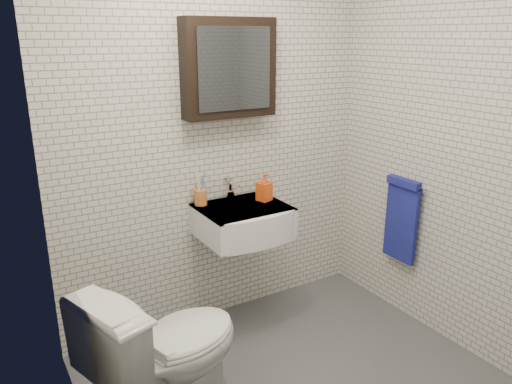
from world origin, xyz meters
TOP-DOWN VIEW (x-y plane):
  - room_shell at (0.00, 0.00)m, footprint 2.22×2.02m
  - washbasin at (0.05, 0.73)m, footprint 0.55×0.50m
  - faucet at (0.05, 0.93)m, footprint 0.06×0.20m
  - mirror_cabinet at (0.05, 0.93)m, footprint 0.60×0.15m
  - towel_rail at (1.04, 0.35)m, footprint 0.09×0.30m
  - toothbrush_cup at (-0.16, 0.94)m, footprint 0.10×0.10m
  - soap_bottle at (0.23, 0.80)m, footprint 0.11×0.11m
  - toilet at (-0.72, 0.17)m, footprint 0.91×0.69m

SIDE VIEW (x-z plane):
  - toilet at x=-0.72m, z-range 0.00..0.82m
  - towel_rail at x=1.04m, z-range 0.43..1.01m
  - washbasin at x=0.05m, z-range 0.66..0.86m
  - toothbrush_cup at x=-0.16m, z-range 0.79..1.02m
  - faucet at x=0.05m, z-range 0.84..0.99m
  - soap_bottle at x=0.23m, z-range 0.85..1.03m
  - room_shell at x=0.00m, z-range 0.21..2.72m
  - mirror_cabinet at x=0.05m, z-range 1.40..2.00m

